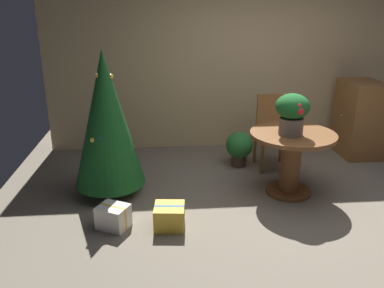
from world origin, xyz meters
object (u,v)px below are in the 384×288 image
(wooden_cabinet, at_px, (359,119))
(wooden_chair_far, at_px, (272,128))
(gift_box_gold, at_px, (169,217))
(potted_plant, at_px, (239,147))
(round_dining_table, at_px, (291,154))
(flower_vase, at_px, (292,112))
(holiday_tree, at_px, (107,119))
(gift_box_cream, at_px, (113,217))

(wooden_cabinet, bearing_deg, wooden_chair_far, -166.66)
(gift_box_gold, distance_m, potted_plant, 1.84)
(wooden_chair_far, distance_m, wooden_cabinet, 1.43)
(wooden_cabinet, bearing_deg, gift_box_gold, -146.88)
(wooden_chair_far, bearing_deg, round_dining_table, -90.00)
(gift_box_gold, bearing_deg, flower_vase, 23.66)
(flower_vase, distance_m, holiday_tree, 2.05)
(flower_vase, xyz_separation_m, gift_box_cream, (-1.94, -0.56, -0.89))
(gift_box_gold, bearing_deg, holiday_tree, 128.34)
(round_dining_table, height_order, holiday_tree, holiday_tree)
(gift_box_gold, bearing_deg, wooden_chair_far, 46.57)
(holiday_tree, distance_m, wooden_cabinet, 3.65)
(holiday_tree, height_order, potted_plant, holiday_tree)
(gift_box_cream, distance_m, potted_plant, 2.17)
(wooden_chair_far, xyz_separation_m, gift_box_gold, (-1.43, -1.51, -0.42))
(wooden_chair_far, xyz_separation_m, wooden_cabinet, (1.39, 0.33, 0.00))
(flower_vase, bearing_deg, gift_box_cream, -163.83)
(flower_vase, bearing_deg, holiday_tree, 173.51)
(flower_vase, relative_size, gift_box_cream, 1.26)
(wooden_chair_far, relative_size, gift_box_cream, 2.67)
(round_dining_table, xyz_separation_m, gift_box_cream, (-1.99, -0.62, -0.37))
(flower_vase, relative_size, potted_plant, 0.96)
(gift_box_gold, distance_m, wooden_cabinet, 3.40)
(gift_box_cream, bearing_deg, potted_plant, 43.62)
(flower_vase, bearing_deg, gift_box_gold, -156.34)
(round_dining_table, xyz_separation_m, potted_plant, (-0.43, 0.87, -0.22))
(wooden_chair_far, relative_size, gift_box_gold, 3.03)
(potted_plant, bearing_deg, gift_box_gold, -123.28)
(gift_box_cream, bearing_deg, gift_box_gold, -4.37)
(flower_vase, xyz_separation_m, holiday_tree, (-2.04, 0.23, -0.11))
(gift_box_cream, height_order, gift_box_gold, gift_box_cream)
(wooden_chair_far, relative_size, holiday_tree, 0.59)
(wooden_chair_far, relative_size, wooden_cabinet, 0.91)
(flower_vase, height_order, gift_box_gold, flower_vase)
(holiday_tree, bearing_deg, wooden_cabinet, 16.13)
(round_dining_table, bearing_deg, flower_vase, -132.11)
(wooden_chair_far, bearing_deg, potted_plant, 177.42)
(flower_vase, relative_size, wooden_cabinet, 0.43)
(wooden_chair_far, xyz_separation_m, holiday_tree, (-2.09, -0.68, 0.37))
(round_dining_table, xyz_separation_m, gift_box_gold, (-1.43, -0.66, -0.38))
(round_dining_table, xyz_separation_m, flower_vase, (-0.05, -0.06, 0.52))
(round_dining_table, relative_size, wooden_cabinet, 0.90)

